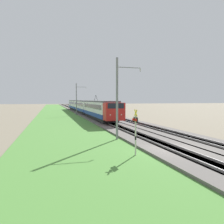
# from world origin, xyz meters

# --- Properties ---
(ground_plane) EXTENTS (400.00, 400.00, 0.00)m
(ground_plane) POSITION_xyz_m (0.00, 0.00, 0.00)
(ground_plane) COLOR #7A705B
(ballast_main) EXTENTS (240.00, 4.40, 0.30)m
(ballast_main) POSITION_xyz_m (50.00, 0.00, 0.15)
(ballast_main) COLOR #605B56
(ballast_main) RESTS_ON ground
(ballast_adjacent) EXTENTS (240.00, 4.40, 0.30)m
(ballast_adjacent) POSITION_xyz_m (50.00, -4.14, 0.15)
(ballast_adjacent) COLOR #605B56
(ballast_adjacent) RESTS_ON ground
(track_main) EXTENTS (240.00, 1.57, 0.45)m
(track_main) POSITION_xyz_m (50.00, 0.00, 0.16)
(track_main) COLOR #4C4238
(track_main) RESTS_ON ground
(track_adjacent) EXTENTS (240.00, 1.57, 0.45)m
(track_adjacent) POSITION_xyz_m (50.00, -4.14, 0.16)
(track_adjacent) COLOR #4C4238
(track_adjacent) RESTS_ON ground
(grass_verge) EXTENTS (240.00, 10.24, 0.12)m
(grass_verge) POSITION_xyz_m (50.00, 6.99, 0.06)
(grass_verge) COLOR #4C8438
(grass_verge) RESTS_ON ground
(passenger_train) EXTENTS (62.45, 2.99, 4.88)m
(passenger_train) POSITION_xyz_m (46.44, 0.00, 2.27)
(passenger_train) COLOR red
(passenger_train) RESTS_ON ground
(crossing_signal_near) EXTENTS (0.70, 0.23, 3.31)m
(crossing_signal_near) POSITION_xyz_m (-0.28, 3.20, 2.02)
(crossing_signal_near) COLOR beige
(crossing_signal_near) RESTS_ON ground
(catenary_mast_near) EXTENTS (0.22, 2.56, 8.02)m
(catenary_mast_near) POSITION_xyz_m (5.98, 2.54, 4.15)
(catenary_mast_near) COLOR slate
(catenary_mast_near) RESTS_ON ground
(catenary_mast_mid) EXTENTS (0.22, 2.56, 8.04)m
(catenary_mast_mid) POSITION_xyz_m (40.22, 2.54, 4.16)
(catenary_mast_mid) COLOR slate
(catenary_mast_mid) RESTS_ON ground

